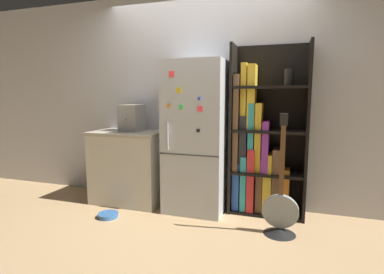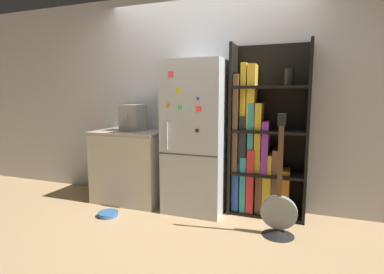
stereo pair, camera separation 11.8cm
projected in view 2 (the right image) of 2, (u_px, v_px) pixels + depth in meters
The scene contains 8 objects.
ground_plane at pixel (192, 213), 3.44m from camera, with size 16.00×16.00×0.00m, color tan.
wall_back at pixel (205, 99), 3.71m from camera, with size 8.00×0.05×2.60m.
refrigerator at pixel (197, 137), 3.47m from camera, with size 0.68×0.61×1.73m.
bookshelf at pixel (260, 147), 3.38m from camera, with size 0.83×0.36×1.91m.
kitchen_counter at pixel (131, 166), 3.83m from camera, with size 0.89×0.61×0.90m.
espresso_machine at pixel (133, 118), 3.78m from camera, with size 0.25×0.34×0.33m.
guitar at pixel (278, 219), 2.87m from camera, with size 0.35×0.31×1.19m.
pet_bowl at pixel (108, 214), 3.36m from camera, with size 0.22×0.22×0.05m.
Camera 2 is at (1.13, -3.09, 1.34)m, focal length 28.00 mm.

